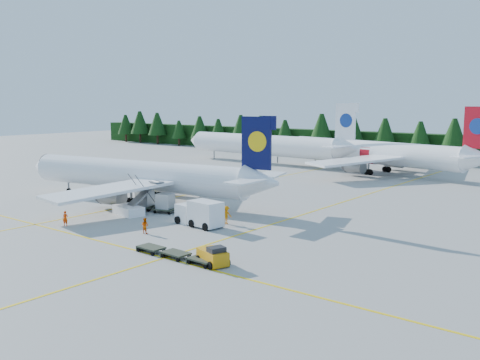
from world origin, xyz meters
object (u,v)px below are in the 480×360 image
Objects in this scene: service_truck at (199,213)px; baggage_tug at (213,256)px; airliner_navy at (132,175)px; airliner_red at (368,152)px; airstairs at (131,208)px.

baggage_tug is (10.28, -9.49, -0.62)m from service_truck.
airliner_navy is 47.83m from airliner_red.
baggage_tug is (15.00, -61.03, -2.95)m from airliner_red.
airliner_red is 52.60m from airstairs.
airliner_red is 51.81m from service_truck.
service_truck is at bearing 15.56° from airstairs.
service_truck is 14.00m from baggage_tug.
airstairs reaches higher than service_truck.
airliner_navy is 0.93× the size of airliner_red.
airstairs reaches higher than baggage_tug.
airstairs is (-5.41, -52.24, -2.92)m from airliner_red.
airliner_red is at bearing 123.48° from baggage_tug.
baggage_tug is at bearing -64.97° from airliner_red.
airstairs is 22.22m from baggage_tug.
service_truck is 1.86× the size of baggage_tug.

